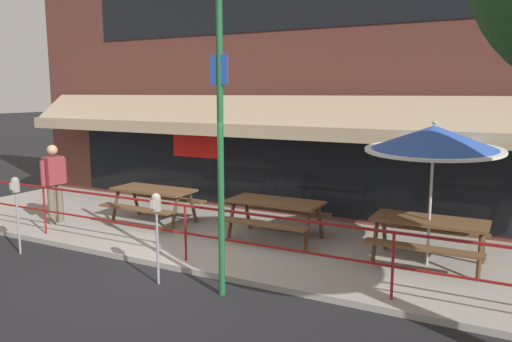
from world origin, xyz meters
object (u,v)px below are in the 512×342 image
(patio_umbrella_right, at_px, (434,139))
(street_sign_pole, at_px, (220,138))
(picnic_table_left, at_px, (154,196))
(picnic_table_right, at_px, (429,229))
(parking_meter_near, at_px, (16,192))
(picnic_table_centre, at_px, (275,209))
(parking_meter_far, at_px, (156,211))
(pedestrian_walking, at_px, (54,180))

(patio_umbrella_right, relative_size, street_sign_pole, 0.53)
(picnic_table_left, height_order, picnic_table_right, same)
(picnic_table_left, height_order, street_sign_pole, street_sign_pole)
(picnic_table_right, distance_m, patio_umbrella_right, 1.47)
(patio_umbrella_right, relative_size, parking_meter_near, 1.67)
(picnic_table_left, distance_m, picnic_table_centre, 2.85)
(picnic_table_right, bearing_deg, picnic_table_left, -179.60)
(parking_meter_far, bearing_deg, patio_umbrella_right, 35.59)
(parking_meter_near, height_order, street_sign_pole, street_sign_pole)
(patio_umbrella_right, relative_size, pedestrian_walking, 1.39)
(picnic_table_right, xyz_separation_m, parking_meter_near, (-6.71, -2.60, 0.44))
(picnic_table_centre, distance_m, street_sign_pole, 3.05)
(picnic_table_right, relative_size, pedestrian_walking, 1.05)
(picnic_table_centre, bearing_deg, street_sign_pole, -81.45)
(patio_umbrella_right, bearing_deg, picnic_table_right, 90.00)
(picnic_table_left, distance_m, parking_meter_near, 2.79)
(picnic_table_left, distance_m, patio_umbrella_right, 5.89)
(parking_meter_near, relative_size, street_sign_pole, 0.32)
(picnic_table_left, xyz_separation_m, parking_meter_far, (2.15, -2.53, 0.44))
(picnic_table_centre, height_order, pedestrian_walking, pedestrian_walking)
(picnic_table_centre, relative_size, picnic_table_right, 1.00)
(pedestrian_walking, distance_m, street_sign_pole, 5.45)
(picnic_table_centre, height_order, picnic_table_right, same)
(picnic_table_right, bearing_deg, parking_meter_far, -144.07)
(picnic_table_left, bearing_deg, picnic_table_right, 0.40)
(picnic_table_centre, distance_m, parking_meter_far, 2.81)
(parking_meter_far, bearing_deg, pedestrian_walking, 159.21)
(patio_umbrella_right, height_order, street_sign_pole, street_sign_pole)
(street_sign_pole, bearing_deg, picnic_table_centre, 98.55)
(picnic_table_right, relative_size, parking_meter_far, 1.27)
(parking_meter_near, relative_size, parking_meter_far, 1.00)
(pedestrian_walking, relative_size, parking_meter_far, 1.20)
(picnic_table_centre, bearing_deg, parking_meter_near, -144.91)
(parking_meter_near, bearing_deg, parking_meter_far, 0.58)
(picnic_table_left, xyz_separation_m, patio_umbrella_right, (5.70, 0.01, 1.47))
(picnic_table_centre, bearing_deg, parking_meter_far, -104.57)
(picnic_table_centre, bearing_deg, patio_umbrella_right, -2.88)
(pedestrian_walking, bearing_deg, parking_meter_far, -20.79)
(parking_meter_near, distance_m, street_sign_pole, 4.40)
(picnic_table_centre, height_order, parking_meter_near, parking_meter_near)
(pedestrian_walking, bearing_deg, parking_meter_near, -60.97)
(picnic_table_left, xyz_separation_m, street_sign_pole, (3.24, -2.43, 1.58))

